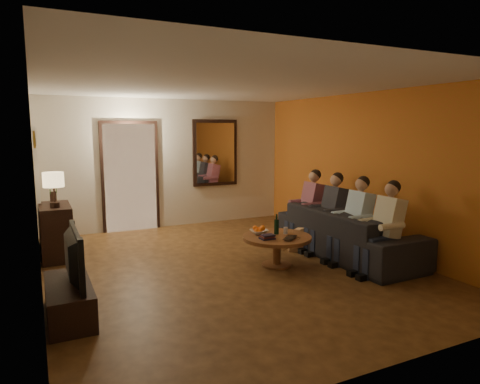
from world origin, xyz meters
name	(u,v)px	position (x,y,z in m)	size (l,w,h in m)	color
floor	(230,267)	(0.00, 0.00, 0.00)	(5.00, 6.00, 0.01)	#452B12
ceiling	(230,85)	(0.00, 0.00, 2.60)	(5.00, 6.00, 0.01)	white
back_wall	(169,164)	(0.00, 3.00, 1.30)	(5.00, 0.02, 2.60)	beige
front_wall	(387,217)	(0.00, -3.00, 1.30)	(5.00, 0.02, 2.60)	beige
left_wall	(35,189)	(-2.50, 0.00, 1.30)	(0.02, 6.00, 2.60)	beige
right_wall	(366,171)	(2.50, 0.00, 1.30)	(0.02, 6.00, 2.60)	beige
orange_accent	(366,171)	(2.49, 0.00, 1.30)	(0.01, 6.00, 2.60)	#C27C21
kitchen_doorway	(130,178)	(-0.80, 2.98, 1.05)	(1.00, 0.06, 2.10)	#FFE0A5
door_trim	(130,178)	(-0.80, 2.97, 1.05)	(1.12, 0.04, 2.22)	black
fridge_glimpse	(143,185)	(-0.55, 2.98, 0.90)	(0.45, 0.03, 1.70)	silver
mirror_frame	(215,153)	(1.00, 2.96, 1.50)	(1.00, 0.05, 1.40)	black
mirror_glass	(216,153)	(1.00, 2.93, 1.50)	(0.86, 0.02, 1.26)	white
white_door	(38,189)	(-2.46, 2.30, 1.02)	(0.06, 0.85, 2.04)	white
framed_art	(34,139)	(-2.47, 1.30, 1.85)	(0.03, 0.28, 0.24)	#B28C33
art_canvas	(35,139)	(-2.46, 1.30, 1.85)	(0.01, 0.22, 0.18)	brown
dresser	(56,231)	(-2.25, 1.62, 0.42)	(0.45, 0.94, 0.83)	black
table_lamp	(54,190)	(-2.25, 1.40, 1.10)	(0.30, 0.30, 0.54)	beige
flower_vase	(53,189)	(-2.25, 1.84, 1.05)	(0.14, 0.14, 0.44)	red
tv_stand	(69,300)	(-2.25, -0.78, 0.19)	(0.45, 1.12, 0.37)	black
tv	(66,257)	(-2.25, -0.78, 0.67)	(0.13, 1.01, 0.58)	black
sofa	(347,232)	(1.90, -0.28, 0.38)	(1.01, 2.57, 0.75)	black
person_a	(385,231)	(1.80, -1.18, 0.60)	(0.60, 0.40, 1.20)	tan
person_b	(355,223)	(1.80, -0.58, 0.60)	(0.60, 0.40, 1.20)	tan
person_c	(330,216)	(1.80, 0.02, 0.60)	(0.60, 0.40, 1.20)	tan
person_d	(309,210)	(1.80, 0.62, 0.60)	(0.60, 0.40, 1.20)	tan
dog	(304,234)	(1.44, 0.24, 0.28)	(0.56, 0.24, 0.56)	#AB7D4F
coffee_table	(277,251)	(0.64, -0.24, 0.23)	(1.01, 1.01, 0.45)	brown
bowl	(259,232)	(0.46, -0.02, 0.48)	(0.26, 0.26, 0.06)	white
oranges	(259,227)	(0.46, -0.02, 0.55)	(0.20, 0.20, 0.08)	orange
wine_bottle	(277,224)	(0.69, -0.14, 0.60)	(0.07, 0.07, 0.31)	black
wine_glass	(286,231)	(0.82, -0.19, 0.50)	(0.06, 0.06, 0.10)	silver
book_stack	(267,237)	(0.42, -0.34, 0.48)	(0.20, 0.15, 0.07)	black
laptop	(293,239)	(0.74, -0.52, 0.46)	(0.33, 0.21, 0.03)	black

